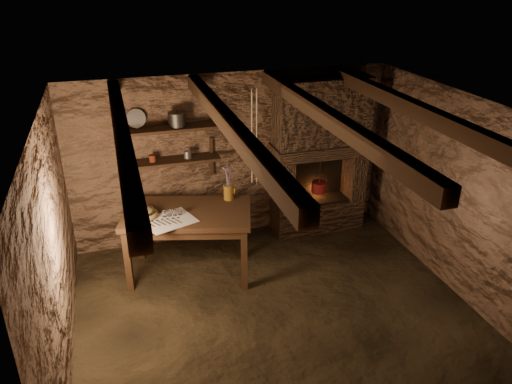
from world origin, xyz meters
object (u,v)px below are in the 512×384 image
object	(u,v)px
stoneware_jug	(229,185)
wooden_bowl	(143,214)
work_table	(189,240)
red_pot	(319,186)
iron_stockpot	(177,120)

from	to	relation	value
stoneware_jug	wooden_bowl	distance (m)	1.15
work_table	red_pot	world-z (taller)	red_pot
work_table	stoneware_jug	size ratio (longest dim) A/B	3.81
red_pot	iron_stockpot	bearing A→B (deg)	176.57
wooden_bowl	iron_stockpot	size ratio (longest dim) A/B	1.60
work_table	wooden_bowl	world-z (taller)	wooden_bowl
work_table	stoneware_jug	bearing A→B (deg)	33.60
iron_stockpot	work_table	bearing A→B (deg)	-93.84
work_table	stoneware_jug	xyz separation A→B (m)	(0.58, 0.19, 0.61)
stoneware_jug	iron_stockpot	xyz separation A→B (m)	(-0.53, 0.54, 0.76)
work_table	wooden_bowl	xyz separation A→B (m)	(-0.54, -0.01, 0.46)
work_table	wooden_bowl	bearing A→B (deg)	-162.96
wooden_bowl	work_table	bearing A→B (deg)	1.49
work_table	iron_stockpot	distance (m)	1.55
red_pot	stoneware_jug	bearing A→B (deg)	-163.98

